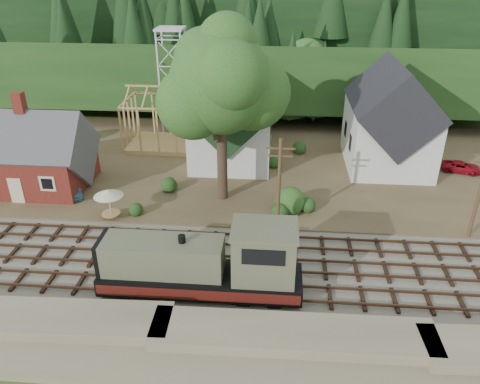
# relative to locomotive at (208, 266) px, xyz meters

# --- Properties ---
(ground) EXTENTS (140.00, 140.00, 0.00)m
(ground) POSITION_rel_locomotive_xyz_m (-2.58, 3.00, -2.26)
(ground) COLOR #384C1E
(ground) RESTS_ON ground
(embankment) EXTENTS (64.00, 5.00, 1.60)m
(embankment) POSITION_rel_locomotive_xyz_m (-2.58, -5.50, -2.26)
(embankment) COLOR #7F7259
(embankment) RESTS_ON ground
(railroad_bed) EXTENTS (64.00, 11.00, 0.16)m
(railroad_bed) POSITION_rel_locomotive_xyz_m (-2.58, 3.00, -2.18)
(railroad_bed) COLOR #726B5B
(railroad_bed) RESTS_ON ground
(village_flat) EXTENTS (64.00, 26.00, 0.30)m
(village_flat) POSITION_rel_locomotive_xyz_m (-2.58, 21.00, -2.11)
(village_flat) COLOR brown
(village_flat) RESTS_ON ground
(hillside) EXTENTS (70.00, 28.96, 12.74)m
(hillside) POSITION_rel_locomotive_xyz_m (-2.58, 45.00, -2.26)
(hillside) COLOR #1E3F19
(hillside) RESTS_ON ground
(ridge) EXTENTS (80.00, 20.00, 12.00)m
(ridge) POSITION_rel_locomotive_xyz_m (-2.58, 61.00, -2.26)
(ridge) COLOR black
(ridge) RESTS_ON ground
(depot) EXTENTS (10.80, 7.41, 9.00)m
(depot) POSITION_rel_locomotive_xyz_m (-18.58, 14.00, 0.96)
(depot) COLOR #5D1517
(depot) RESTS_ON village_flat
(church) EXTENTS (8.40, 15.17, 13.00)m
(church) POSITION_rel_locomotive_xyz_m (-0.58, 22.68, 2.92)
(church) COLOR silver
(church) RESTS_ON village_flat
(farmhouse) EXTENTS (8.40, 10.80, 10.60)m
(farmhouse) POSITION_rel_locomotive_xyz_m (15.42, 22.00, 2.61)
(farmhouse) COLOR silver
(farmhouse) RESTS_ON village_flat
(timber_frame) EXTENTS (8.20, 6.20, 6.99)m
(timber_frame) POSITION_rel_locomotive_xyz_m (-8.58, 25.00, 1.01)
(timber_frame) COLOR tan
(timber_frame) RESTS_ON village_flat
(lattice_tower) EXTENTS (3.20, 3.20, 12.12)m
(lattice_tower) POSITION_rel_locomotive_xyz_m (-8.58, 31.00, 7.78)
(lattice_tower) COLOR silver
(lattice_tower) RESTS_ON village_flat
(big_tree) EXTENTS (10.90, 8.40, 14.70)m
(big_tree) POSITION_rel_locomotive_xyz_m (-0.41, 13.08, 7.96)
(big_tree) COLOR #38281E
(big_tree) RESTS_ON village_flat
(telegraph_pole_near) EXTENTS (2.20, 0.28, 8.00)m
(telegraph_pole_near) POSITION_rel_locomotive_xyz_m (4.42, 8.20, 1.99)
(telegraph_pole_near) COLOR #4C331E
(telegraph_pole_near) RESTS_ON ground
(telegraph_pole_far) EXTENTS (2.20, 0.28, 8.00)m
(telegraph_pole_far) POSITION_rel_locomotive_xyz_m (19.42, 8.20, 1.99)
(telegraph_pole_far) COLOR #4C331E
(telegraph_pole_far) RESTS_ON ground
(locomotive) EXTENTS (12.95, 3.24, 5.15)m
(locomotive) POSITION_rel_locomotive_xyz_m (0.00, 0.00, 0.00)
(locomotive) COLOR black
(locomotive) RESTS_ON railroad_bed
(car_blue) EXTENTS (2.54, 3.56, 1.13)m
(car_blue) POSITION_rel_locomotive_xyz_m (-14.12, 12.29, -1.39)
(car_blue) COLOR #5AA1C2
(car_blue) RESTS_ON village_flat
(car_red) EXTENTS (4.14, 2.70, 1.06)m
(car_red) POSITION_rel_locomotive_xyz_m (22.83, 20.54, -1.43)
(car_red) COLOR #AD0D1F
(car_red) RESTS_ON village_flat
(patio_set) EXTENTS (2.41, 2.41, 2.68)m
(patio_set) POSITION_rel_locomotive_xyz_m (-9.43, 8.50, 0.33)
(patio_set) COLOR silver
(patio_set) RESTS_ON village_flat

